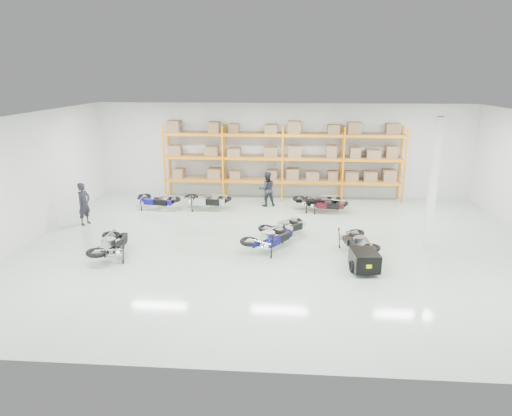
# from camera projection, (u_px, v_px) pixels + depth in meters

# --- Properties ---
(room) EXTENTS (18.00, 18.00, 18.00)m
(room) POSITION_uv_depth(u_px,v_px,m) (279.00, 185.00, 15.33)
(room) COLOR #A6B9A6
(room) RESTS_ON ground
(pallet_rack) EXTENTS (11.28, 0.98, 3.62)m
(pallet_rack) POSITION_uv_depth(u_px,v_px,m) (283.00, 152.00, 21.50)
(pallet_rack) COLOR orange
(pallet_rack) RESTS_ON ground
(structural_column) EXTENTS (0.25, 0.25, 4.50)m
(structural_column) POSITION_uv_depth(u_px,v_px,m) (433.00, 184.00, 15.44)
(structural_column) COLOR white
(structural_column) RESTS_ON ground
(moto_blue_centre) EXTENTS (1.89, 2.08, 1.23)m
(moto_blue_centre) POSITION_uv_depth(u_px,v_px,m) (270.00, 234.00, 15.52)
(moto_blue_centre) COLOR #07094F
(moto_blue_centre) RESTS_ON ground
(moto_silver_left) EXTENTS (1.85, 1.79, 1.11)m
(moto_silver_left) POSITION_uv_depth(u_px,v_px,m) (285.00, 224.00, 16.77)
(moto_silver_left) COLOR #A9AAB0
(moto_silver_left) RESTS_ON ground
(moto_black_far_left) EXTENTS (1.09, 1.96, 1.23)m
(moto_black_far_left) POSITION_uv_depth(u_px,v_px,m) (111.00, 241.00, 14.92)
(moto_black_far_left) COLOR black
(moto_black_far_left) RESTS_ON ground
(moto_touring_right) EXTENTS (1.20, 1.87, 1.12)m
(moto_touring_right) POSITION_uv_depth(u_px,v_px,m) (357.00, 238.00, 15.32)
(moto_touring_right) COLOR black
(moto_touring_right) RESTS_ON ground
(trailer) EXTENTS (0.88, 1.65, 0.68)m
(trailer) POSITION_uv_depth(u_px,v_px,m) (364.00, 260.00, 13.83)
(trailer) COLOR black
(trailer) RESTS_ON ground
(moto_back_a) EXTENTS (1.96, 1.30, 1.16)m
(moto_back_a) POSITION_uv_depth(u_px,v_px,m) (156.00, 197.00, 20.26)
(moto_back_a) COLOR navy
(moto_back_a) RESTS_ON ground
(moto_back_b) EXTENTS (1.94, 1.12, 1.20)m
(moto_back_b) POSITION_uv_depth(u_px,v_px,m) (206.00, 197.00, 20.22)
(moto_back_b) COLOR #ADB3B7
(moto_back_b) RESTS_ON ground
(moto_back_c) EXTENTS (1.88, 1.01, 1.19)m
(moto_back_c) POSITION_uv_depth(u_px,v_px,m) (317.00, 198.00, 20.07)
(moto_back_c) COLOR black
(moto_back_c) RESTS_ON ground
(moto_back_d) EXTENTS (1.71, 1.05, 1.04)m
(moto_back_d) POSITION_uv_depth(u_px,v_px,m) (326.00, 202.00, 19.79)
(moto_back_d) COLOR #450D17
(moto_back_d) RESTS_ON ground
(person_left) EXTENTS (0.57, 0.71, 1.71)m
(person_left) POSITION_uv_depth(u_px,v_px,m) (84.00, 204.00, 18.15)
(person_left) COLOR black
(person_left) RESTS_ON ground
(person_back) EXTENTS (0.90, 0.78, 1.59)m
(person_back) POSITION_uv_depth(u_px,v_px,m) (267.00, 189.00, 20.69)
(person_back) COLOR black
(person_back) RESTS_ON ground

